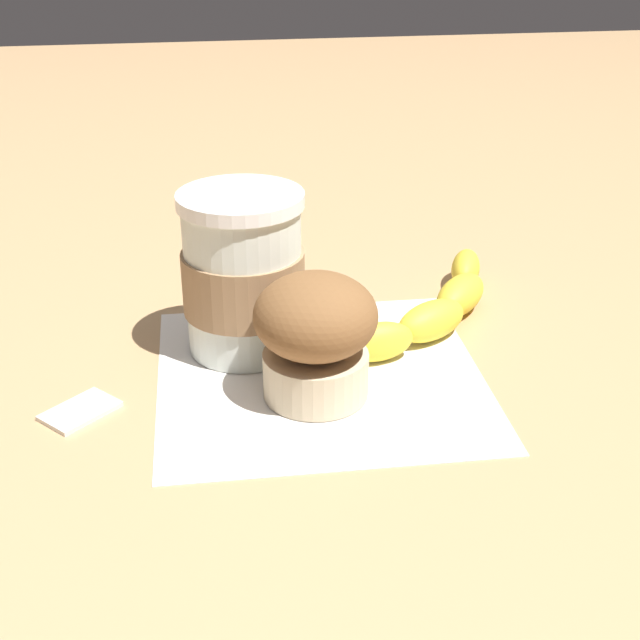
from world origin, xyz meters
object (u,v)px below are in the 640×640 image
at_px(coffee_cup, 243,275).
at_px(sugar_packet, 80,409).
at_px(banana, 438,305).
at_px(muffin, 316,334).

distance_m(coffee_cup, sugar_packet, 0.16).
xyz_separation_m(coffee_cup, sugar_packet, (-0.12, -0.08, -0.06)).
bearing_deg(sugar_packet, banana, 18.72).
bearing_deg(coffee_cup, muffin, -61.44).
xyz_separation_m(banana, sugar_packet, (-0.28, -0.10, -0.01)).
bearing_deg(banana, sugar_packet, -161.28).
bearing_deg(muffin, sugar_packet, 179.44).
xyz_separation_m(coffee_cup, muffin, (0.04, -0.08, -0.01)).
relative_size(muffin, sugar_packet, 1.83).
xyz_separation_m(muffin, sugar_packet, (-0.16, 0.00, -0.05)).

